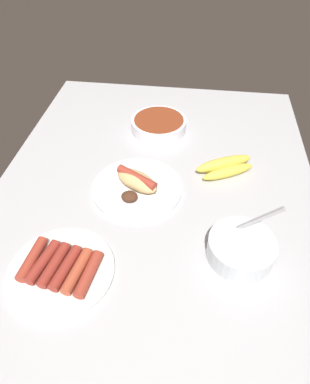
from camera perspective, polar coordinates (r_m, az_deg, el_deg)
name	(u,v)px	position (r cm, az deg, el deg)	size (l,w,h in cm)	color
ground_plane	(155,193)	(96.79, -0.03, -0.17)	(120.00, 90.00, 3.00)	#B2B2B7
plate_hotdog_assembled	(137,185)	(94.60, -3.04, 1.14)	(25.13, 25.13, 5.61)	white
banana_bunch	(225,167)	(102.27, 11.65, 4.13)	(14.07, 17.88, 3.84)	gold
plate_sausages	(61,269)	(80.34, -15.42, -12.22)	(23.73, 23.73, 3.51)	white
bowl_chili	(159,124)	(117.40, 0.63, 11.24)	(18.41, 18.41, 4.11)	white
bowl_coleslaw	(241,248)	(81.13, 14.16, -9.01)	(15.34, 15.34, 14.83)	silver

